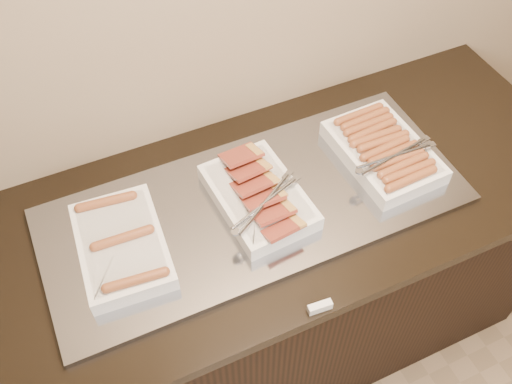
# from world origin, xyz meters

# --- Properties ---
(counter) EXTENTS (2.06, 0.76, 0.90)m
(counter) POSITION_xyz_m (0.00, 2.13, 0.45)
(counter) COLOR black
(counter) RESTS_ON ground
(warming_tray) EXTENTS (1.20, 0.50, 0.02)m
(warming_tray) POSITION_xyz_m (-0.00, 2.13, 0.91)
(warming_tray) COLOR #9699A3
(warming_tray) RESTS_ON counter
(dish_left) EXTENTS (0.24, 0.34, 0.07)m
(dish_left) POSITION_xyz_m (-0.39, 2.13, 0.95)
(dish_left) COLOR silver
(dish_left) RESTS_ON warming_tray
(dish_center) EXTENTS (0.26, 0.36, 0.09)m
(dish_center) POSITION_xyz_m (0.01, 2.13, 0.95)
(dish_center) COLOR silver
(dish_center) RESTS_ON warming_tray
(dish_right) EXTENTS (0.26, 0.36, 0.08)m
(dish_right) POSITION_xyz_m (0.42, 2.13, 0.95)
(dish_right) COLOR silver
(dish_right) RESTS_ON warming_tray
(label_holder) EXTENTS (0.06, 0.02, 0.03)m
(label_holder) POSITION_xyz_m (0.01, 1.77, 0.91)
(label_holder) COLOR silver
(label_holder) RESTS_ON counter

